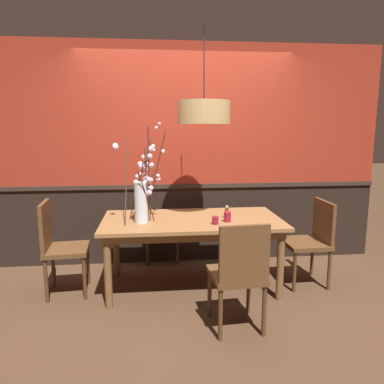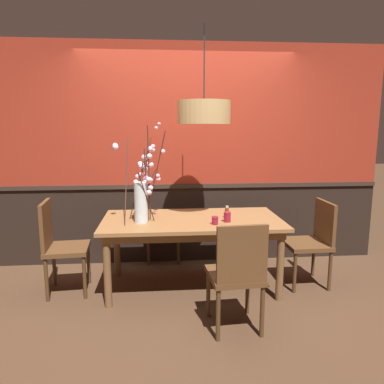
{
  "view_description": "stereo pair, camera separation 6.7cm",
  "coord_description": "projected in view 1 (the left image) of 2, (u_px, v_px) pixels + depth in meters",
  "views": [
    {
      "loc": [
        -0.37,
        -3.62,
        1.66
      ],
      "look_at": [
        0.0,
        0.0,
        1.01
      ],
      "focal_mm": 34.59,
      "sensor_mm": 36.0,
      "label": 1
    },
    {
      "loc": [
        -0.3,
        -3.62,
        1.66
      ],
      "look_at": [
        0.0,
        0.0,
        1.01
      ],
      "focal_mm": 34.59,
      "sensor_mm": 36.0,
      "label": 2
    }
  ],
  "objects": [
    {
      "name": "dining_table",
      "position": [
        192.0,
        226.0,
        3.75
      ],
      "size": [
        1.8,
        0.93,
        0.73
      ],
      "color": "olive",
      "rests_on": "ground"
    },
    {
      "name": "chair_near_side_right",
      "position": [
        239.0,
        271.0,
        2.95
      ],
      "size": [
        0.45,
        0.47,
        0.93
      ],
      "color": "brown",
      "rests_on": "ground"
    },
    {
      "name": "chair_head_east_end",
      "position": [
        312.0,
        237.0,
        3.88
      ],
      "size": [
        0.44,
        0.46,
        0.89
      ],
      "color": "brown",
      "rests_on": "ground"
    },
    {
      "name": "candle_holder_nearer_center",
      "position": [
        227.0,
        217.0,
        3.61
      ],
      "size": [
        0.07,
        0.07,
        0.1
      ],
      "color": "maroon",
      "rests_on": "dining_table"
    },
    {
      "name": "pendant_lamp",
      "position": [
        204.0,
        112.0,
        3.61
      ],
      "size": [
        0.52,
        0.52,
        0.93
      ],
      "color": "tan"
    },
    {
      "name": "vase_with_blossoms",
      "position": [
        142.0,
        192.0,
        3.57
      ],
      "size": [
        0.5,
        0.41,
        0.96
      ],
      "color": "silver",
      "rests_on": "dining_table"
    },
    {
      "name": "candle_holder_nearer_edge",
      "position": [
        215.0,
        220.0,
        3.52
      ],
      "size": [
        0.07,
        0.07,
        0.08
      ],
      "color": "maroon",
      "rests_on": "dining_table"
    },
    {
      "name": "ground_plane",
      "position": [
        192.0,
        286.0,
        3.87
      ],
      "size": [
        24.0,
        24.0,
        0.0
      ],
      "primitive_type": "plane",
      "color": "#4C3321"
    },
    {
      "name": "back_wall",
      "position": [
        185.0,
        156.0,
        4.44
      ],
      "size": [
        4.72,
        0.14,
        2.61
      ],
      "color": "black",
      "rests_on": "ground"
    },
    {
      "name": "condiment_bottle",
      "position": [
        227.0,
        212.0,
        3.77
      ],
      "size": [
        0.04,
        0.04,
        0.13
      ],
      "color": "brown",
      "rests_on": "dining_table"
    },
    {
      "name": "chair_far_side_left",
      "position": [
        162.0,
        217.0,
        4.62
      ],
      "size": [
        0.43,
        0.41,
        0.96
      ],
      "color": "brown",
      "rests_on": "ground"
    },
    {
      "name": "chair_head_west_end",
      "position": [
        58.0,
        243.0,
        3.62
      ],
      "size": [
        0.44,
        0.46,
        0.94
      ],
      "color": "brown",
      "rests_on": "ground"
    }
  ]
}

